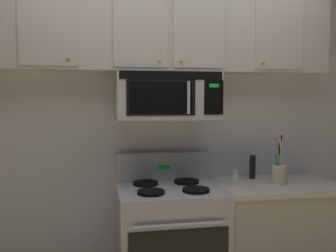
{
  "coord_description": "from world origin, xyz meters",
  "views": [
    {
      "loc": [
        -0.53,
        -2.27,
        1.56
      ],
      "look_at": [
        0.0,
        0.49,
        1.35
      ],
      "focal_mm": 40.8,
      "sensor_mm": 36.0,
      "label": 1
    }
  ],
  "objects_px": {
    "over_range_microwave": "(167,96)",
    "salt_shaker": "(235,178)",
    "stove_range": "(170,246)",
    "pepper_mill": "(252,167)",
    "utensil_crock_cream": "(279,172)"
  },
  "relations": [
    {
      "from": "over_range_microwave",
      "to": "salt_shaker",
      "type": "xyz_separation_m",
      "value": [
        0.51,
        -0.11,
        -0.62
      ]
    },
    {
      "from": "stove_range",
      "to": "over_range_microwave",
      "type": "distance_m",
      "value": 1.11
    },
    {
      "from": "over_range_microwave",
      "to": "pepper_mill",
      "type": "height_order",
      "value": "over_range_microwave"
    },
    {
      "from": "utensil_crock_cream",
      "to": "pepper_mill",
      "type": "relative_size",
      "value": 1.96
    },
    {
      "from": "utensil_crock_cream",
      "to": "pepper_mill",
      "type": "xyz_separation_m",
      "value": [
        -0.14,
        0.19,
        0.01
      ]
    },
    {
      "from": "over_range_microwave",
      "to": "utensil_crock_cream",
      "type": "xyz_separation_m",
      "value": [
        0.86,
        -0.12,
        -0.59
      ]
    },
    {
      "from": "stove_range",
      "to": "over_range_microwave",
      "type": "height_order",
      "value": "over_range_microwave"
    },
    {
      "from": "stove_range",
      "to": "over_range_microwave",
      "type": "xyz_separation_m",
      "value": [
        -0.0,
        0.12,
        1.11
      ]
    },
    {
      "from": "stove_range",
      "to": "utensil_crock_cream",
      "type": "xyz_separation_m",
      "value": [
        0.86,
        -0.0,
        0.52
      ]
    },
    {
      "from": "pepper_mill",
      "to": "over_range_microwave",
      "type": "bearing_deg",
      "value": -173.95
    },
    {
      "from": "utensil_crock_cream",
      "to": "pepper_mill",
      "type": "bearing_deg",
      "value": 125.15
    },
    {
      "from": "pepper_mill",
      "to": "utensil_crock_cream",
      "type": "bearing_deg",
      "value": -54.85
    },
    {
      "from": "over_range_microwave",
      "to": "pepper_mill",
      "type": "distance_m",
      "value": 0.93
    },
    {
      "from": "utensil_crock_cream",
      "to": "pepper_mill",
      "type": "distance_m",
      "value": 0.24
    },
    {
      "from": "over_range_microwave",
      "to": "salt_shaker",
      "type": "relative_size",
      "value": 7.04
    }
  ]
}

